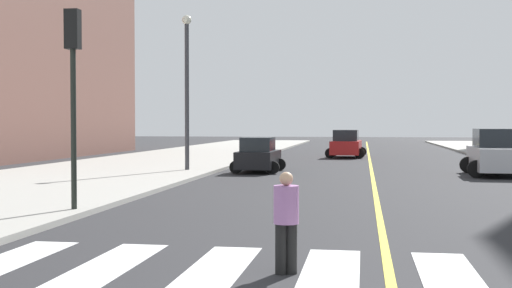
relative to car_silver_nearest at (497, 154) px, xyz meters
The scene contains 9 objects.
sidewalk_kerb_west 18.38m from the car_silver_nearest, 164.47° to the right, with size 10.00×120.00×0.15m, color #9E9B93.
crosswalk_paint 21.64m from the car_silver_nearest, 104.70° to the right, with size 13.50×4.00×0.01m.
lane_divider_paint 16.08m from the car_silver_nearest, 109.98° to the left, with size 0.16×80.00×0.01m, color yellow.
car_silver_nearest is the anchor object (origin of this frame).
car_red_second 16.45m from the car_silver_nearest, 115.35° to the left, with size 2.75×4.30×1.88m.
car_black_third 10.84m from the car_silver_nearest, behind, with size 2.36×3.75×1.67m.
traffic_light_far_corner 20.21m from the car_silver_nearest, 131.00° to the right, with size 0.36×0.41×5.05m.
pedestrian_crossing 22.09m from the car_silver_nearest, 108.63° to the right, with size 0.39×0.39×1.58m.
street_lamp 14.50m from the car_silver_nearest, behind, with size 0.44×0.44×7.23m.
Camera 1 is at (-0.40, -6.22, 2.32)m, focal length 47.04 mm.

